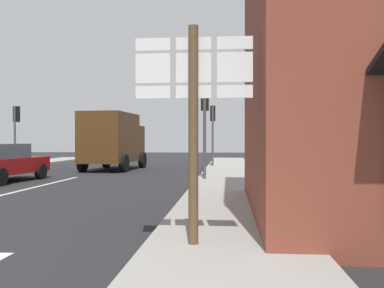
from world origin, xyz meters
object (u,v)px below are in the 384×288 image
(sedan_far, at_px, (0,162))
(traffic_light_far_right, at_px, (213,122))
(route_sign_post, at_px, (193,111))
(traffic_light_far_left, at_px, (16,122))
(delivery_truck, at_px, (113,140))
(traffic_light_near_right, at_px, (205,112))

(sedan_far, height_order, traffic_light_far_right, traffic_light_far_right)
(route_sign_post, relative_size, traffic_light_far_right, 0.88)
(sedan_far, xyz_separation_m, traffic_light_far_left, (-3.49, 7.78, 1.89))
(route_sign_post, height_order, traffic_light_far_left, traffic_light_far_left)
(sedan_far, relative_size, delivery_truck, 0.84)
(route_sign_post, bearing_deg, traffic_light_far_right, 91.26)
(sedan_far, distance_m, delivery_truck, 7.32)
(traffic_light_far_left, height_order, traffic_light_near_right, traffic_light_near_right)
(route_sign_post, bearing_deg, traffic_light_near_right, 92.29)
(traffic_light_far_left, bearing_deg, sedan_far, -65.84)
(delivery_truck, xyz_separation_m, traffic_light_near_right, (5.31, -6.08, 1.05))
(traffic_light_far_left, xyz_separation_m, traffic_light_near_right, (11.30, -7.04, 0.05))
(delivery_truck, distance_m, traffic_light_far_right, 5.86)
(sedan_far, distance_m, traffic_light_near_right, 8.08)
(sedan_far, height_order, route_sign_post, route_sign_post)
(sedan_far, relative_size, traffic_light_near_right, 1.19)
(traffic_light_far_right, relative_size, traffic_light_near_right, 1.00)
(traffic_light_far_right, bearing_deg, traffic_light_far_left, -173.59)
(traffic_light_far_left, bearing_deg, route_sign_post, -55.71)
(sedan_far, xyz_separation_m, traffic_light_far_right, (7.81, 9.05, 1.93))
(traffic_light_far_right, bearing_deg, sedan_far, -130.78)
(delivery_truck, bearing_deg, route_sign_post, -70.56)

